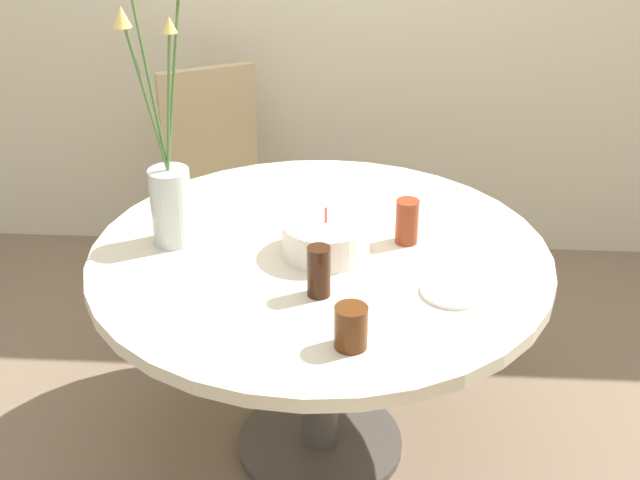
% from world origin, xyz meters
% --- Properties ---
extents(ground_plane, '(16.00, 16.00, 0.00)m').
position_xyz_m(ground_plane, '(0.00, 0.00, 0.00)').
color(ground_plane, '#7A6651').
extents(dining_table, '(1.30, 1.30, 0.71)m').
position_xyz_m(dining_table, '(0.00, 0.00, 0.59)').
color(dining_table, beige).
rests_on(dining_table, ground_plane).
extents(chair_far_back, '(0.53, 0.53, 0.89)m').
position_xyz_m(chair_far_back, '(-0.45, 0.96, 0.50)').
color(chair_far_back, beige).
rests_on(chair_far_back, ground_plane).
extents(birthday_cake, '(0.24, 0.24, 0.14)m').
position_xyz_m(birthday_cake, '(0.02, 0.00, 0.75)').
color(birthday_cake, white).
rests_on(birthday_cake, dining_table).
extents(flower_vase, '(0.18, 0.17, 0.75)m').
position_xyz_m(flower_vase, '(-0.42, 0.04, 0.90)').
color(flower_vase, silver).
rests_on(flower_vase, dining_table).
extents(side_plate, '(0.17, 0.17, 0.01)m').
position_xyz_m(side_plate, '(0.36, -0.19, 0.71)').
color(side_plate, white).
rests_on(side_plate, dining_table).
extents(drink_glass_0, '(0.07, 0.07, 0.13)m').
position_xyz_m(drink_glass_0, '(0.24, 0.08, 0.77)').
color(drink_glass_0, maroon).
rests_on(drink_glass_0, dining_table).
extents(drink_glass_1, '(0.06, 0.06, 0.14)m').
position_xyz_m(drink_glass_1, '(0.01, -0.22, 0.78)').
color(drink_glass_1, '#33190C').
rests_on(drink_glass_1, dining_table).
extents(drink_glass_2, '(0.08, 0.08, 0.11)m').
position_xyz_m(drink_glass_2, '(0.10, -0.44, 0.76)').
color(drink_glass_2, '#51280F').
rests_on(drink_glass_2, dining_table).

